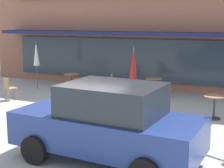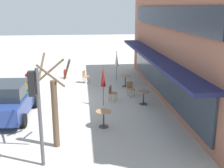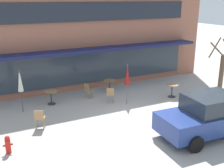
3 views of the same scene
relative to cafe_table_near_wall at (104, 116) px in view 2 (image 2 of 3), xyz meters
The scene contains 13 objects.
ground_plane 4.36m from the cafe_table_near_wall, 147.12° to the right, with size 80.00×80.00×0.00m, color #ADA8A0.
cafe_table_near_wall is the anchor object (origin of this frame).
cafe_table_streetside 6.83m from the cafe_table_near_wall, 163.07° to the left, with size 0.70×0.70×0.76m.
cafe_table_by_tree 3.71m from the cafe_table_near_wall, 139.07° to the left, with size 0.70×0.70×0.76m.
patio_umbrella_green_folded 8.33m from the cafe_table_near_wall, 168.96° to the left, with size 0.28×0.28×2.20m.
patio_umbrella_cream_folded 3.08m from the cafe_table_near_wall, behind, with size 0.28×0.28×2.20m.
cafe_chair_0 4.82m from the cafe_table_near_wall, 155.95° to the left, with size 0.50×0.50×0.89m.
cafe_chair_1 7.79m from the cafe_table_near_wall, behind, with size 0.53×0.53×0.89m.
cafe_chair_2 3.68m from the cafe_table_near_wall, 168.24° to the left, with size 0.53×0.53×0.89m.
parked_sedan 4.73m from the cafe_table_near_wall, 110.36° to the right, with size 4.28×2.17×1.76m.
street_tree 2.76m from the cafe_table_near_wall, 50.63° to the right, with size 1.21×1.32×3.60m.
traffic_light_pole 4.19m from the cafe_table_near_wall, 39.21° to the right, with size 0.26×0.44×3.40m.
fire_hydrant 9.53m from the cafe_table_near_wall, 166.53° to the right, with size 0.36×0.20×0.71m.
Camera 2 is at (15.32, 1.48, 5.24)m, focal length 45.00 mm.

